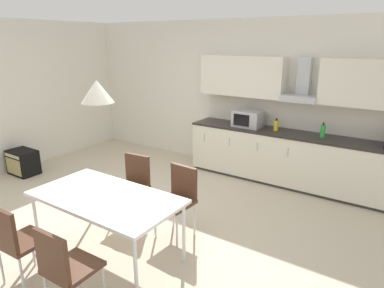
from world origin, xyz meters
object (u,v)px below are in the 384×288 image
Objects in this scene: dining_table at (106,199)px; guitar_amp at (23,162)px; microwave at (248,119)px; chair_near_right at (64,264)px; pendant_lamp at (97,91)px; bottle_yellow at (276,125)px; chair_far_right at (179,194)px; chair_far_left at (133,181)px; bottle_green at (323,131)px; chair_near_left at (15,237)px.

dining_table reaches higher than guitar_amp.
microwave reaches higher than chair_near_right.
dining_table is 5.08× the size of pendant_lamp.
microwave is at bearing 92.52° from chair_near_right.
bottle_yellow is 0.65× the size of pendant_lamp.
chair_far_right reaches higher than dining_table.
bottle_yellow is 0.40× the size of guitar_amp.
bottle_yellow is 2.57m from chair_far_left.
bottle_green is 0.72× the size of pendant_lamp.
chair_near_left is at bearing -31.34° from guitar_amp.
microwave is 2.31× the size of bottle_yellow.
bottle_yellow is 4.08m from chair_near_left.
bottle_yellow is 0.24× the size of chair_far_left.
chair_near_left is at bearing -105.30° from bottle_yellow.
microwave is 1.26m from bottle_green.
chair_far_right is 0.74m from chair_far_left.
dining_table is 0.91m from chair_far_right.
chair_far_left reaches higher than dining_table.
chair_near_left is (-0.73, -1.63, 0.00)m from chair_far_right.
microwave is 3.21m from pendant_lamp.
bottle_green is at bearing 25.99° from guitar_amp.
dining_table is 0.91m from chair_near_right.
bottle_green is 0.45× the size of guitar_amp.
dining_table is 0.91m from chair_far_left.
chair_far_right is at bearing 65.75° from chair_near_left.
bottle_green is (0.74, 0.01, 0.01)m from bottle_yellow.
chair_near_left is at bearing -114.80° from bottle_green.
chair_far_right is at bearing -85.62° from microwave.
microwave is 0.55× the size of chair_near_right.
dining_table is at bearing -114.49° from chair_far_right.
bottle_yellow is 0.24× the size of chair_far_right.
bottle_yellow is at bearing 77.13° from dining_table.
dining_table is at bearing -15.58° from guitar_amp.
chair_far_right is at bearing 0.02° from chair_far_left.
chair_far_left is 2.78m from guitar_amp.
guitar_amp is at bearing 154.27° from chair_near_right.
chair_near_right is 1.59m from pendant_lamp.
bottle_yellow is 3.30m from pendant_lamp.
pendant_lamp is at bearing -114.49° from chair_far_right.
guitar_amp is (-2.76, 0.06, -0.31)m from chair_far_left.
chair_far_right is 2.72× the size of pendant_lamp.
pendant_lamp is (-0.20, -3.09, 0.82)m from microwave.
bottle_green reaches higher than chair_far_right.
guitar_amp is at bearing -146.33° from microwave.
pendant_lamp is at bearing 114.32° from chair_near_right.
bottle_yellow reaches higher than guitar_amp.
bottle_green is (1.25, 0.02, -0.04)m from microwave.
bottle_green is 0.27× the size of chair_near_left.
bottle_green is 2.97m from chair_far_left.
pendant_lamp is at bearing -65.34° from chair_far_left.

